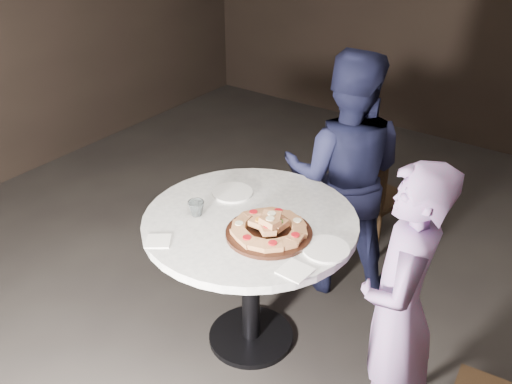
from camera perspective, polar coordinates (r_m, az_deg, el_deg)
floor at (r=3.35m, az=0.44°, el=-15.92°), size 7.00×7.00×0.00m
table at (r=3.01m, az=-0.56°, el=-5.10°), size 1.46×1.46×0.83m
serving_board at (r=2.79m, az=1.30°, el=-4.13°), size 0.56×0.56×0.02m
focaccia_pile at (r=2.77m, az=1.33°, el=-3.49°), size 0.38×0.39×0.10m
plate_left at (r=3.14m, az=-2.36°, el=-0.06°), size 0.29×0.29×0.01m
plate_right at (r=2.70m, az=7.01°, el=-5.68°), size 0.23×0.23×0.01m
water_glass at (r=2.94m, az=-5.99°, el=-1.63°), size 0.10×0.10×0.08m
napkin_near at (r=2.78m, az=-9.76°, el=-4.85°), size 0.16×0.16×0.01m
napkin_far at (r=2.56m, az=3.94°, el=-7.87°), size 0.14×0.14×0.01m
chair_far at (r=3.99m, az=11.21°, el=-0.06°), size 0.42×0.44×0.78m
diner_navy at (r=3.48m, az=8.79°, el=1.63°), size 0.93×0.84×1.56m
diner_teal at (r=2.63m, az=14.10°, el=-11.22°), size 0.48×0.60×1.43m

